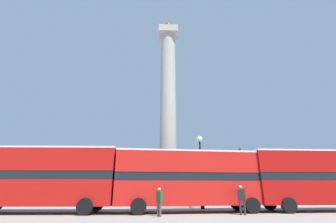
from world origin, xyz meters
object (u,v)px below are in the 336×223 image
at_px(bus_a, 323,177).
at_px(pedestrian_by_plinth, 159,200).
at_px(monument_column, 168,139).
at_px(bus_c, 42,176).
at_px(street_lamp, 201,161).
at_px(bus_b, 192,178).
at_px(equestrian_statue, 244,187).
at_px(pedestrian_near_lamp, 241,198).

height_order(bus_a, pedestrian_by_plinth, bus_a).
bearing_deg(pedestrian_by_plinth, monument_column, -43.74).
height_order(bus_c, street_lamp, street_lamp).
height_order(bus_b, pedestrian_by_plinth, bus_b).
bearing_deg(bus_a, pedestrian_by_plinth, -168.96).
height_order(bus_a, equestrian_statue, equestrian_statue).
height_order(monument_column, pedestrian_by_plinth, monument_column).
bearing_deg(bus_a, equestrian_statue, 105.89).
relative_size(monument_column, pedestrian_by_plinth, 13.45).
bearing_deg(pedestrian_by_plinth, bus_b, -82.62).
height_order(monument_column, pedestrian_near_lamp, monument_column).
relative_size(bus_b, bus_c, 1.05).
distance_m(bus_a, pedestrian_near_lamp, 7.63).
xyz_separation_m(bus_c, equestrian_statue, (17.77, 9.73, -0.61)).
distance_m(equestrian_statue, pedestrian_by_plinth, 15.29).
bearing_deg(bus_b, bus_c, 176.71).
relative_size(monument_column, bus_c, 2.10).
xyz_separation_m(bus_c, street_lamp, (11.69, 2.77, 1.44)).
height_order(monument_column, bus_a, monument_column).
height_order(pedestrian_near_lamp, pedestrian_by_plinth, pedestrian_near_lamp).
bearing_deg(pedestrian_by_plinth, pedestrian_near_lamp, -121.06).
height_order(bus_b, bus_c, bus_c).
distance_m(monument_column, equestrian_statue, 10.32).
distance_m(bus_b, equestrian_statue, 11.94).
bearing_deg(bus_a, bus_c, -179.78).
relative_size(equestrian_statue, street_lamp, 1.04).
relative_size(bus_b, pedestrian_by_plinth, 6.75).
relative_size(bus_a, pedestrian_by_plinth, 6.79).
bearing_deg(equestrian_statue, monument_column, -178.60).
xyz_separation_m(street_lamp, pedestrian_near_lamp, (1.72, -4.28, -2.81)).
xyz_separation_m(pedestrian_near_lamp, pedestrian_by_plinth, (-5.24, -0.64, -0.11)).
distance_m(street_lamp, pedestrian_by_plinth, 6.72).
relative_size(bus_c, street_lamp, 1.74).
bearing_deg(monument_column, bus_b, -77.88).
bearing_deg(street_lamp, bus_c, -166.68).
xyz_separation_m(bus_b, bus_c, (-10.54, -0.24, 0.07)).
bearing_deg(bus_c, bus_b, 2.49).
xyz_separation_m(bus_a, bus_b, (-10.09, -0.37, -0.07)).
relative_size(monument_column, street_lamp, 3.64).
distance_m(bus_a, equestrian_statue, 9.57).
xyz_separation_m(bus_a, street_lamp, (-8.93, 2.16, 1.44)).
xyz_separation_m(monument_column, pedestrian_near_lamp, (4.33, -8.49, -5.61)).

